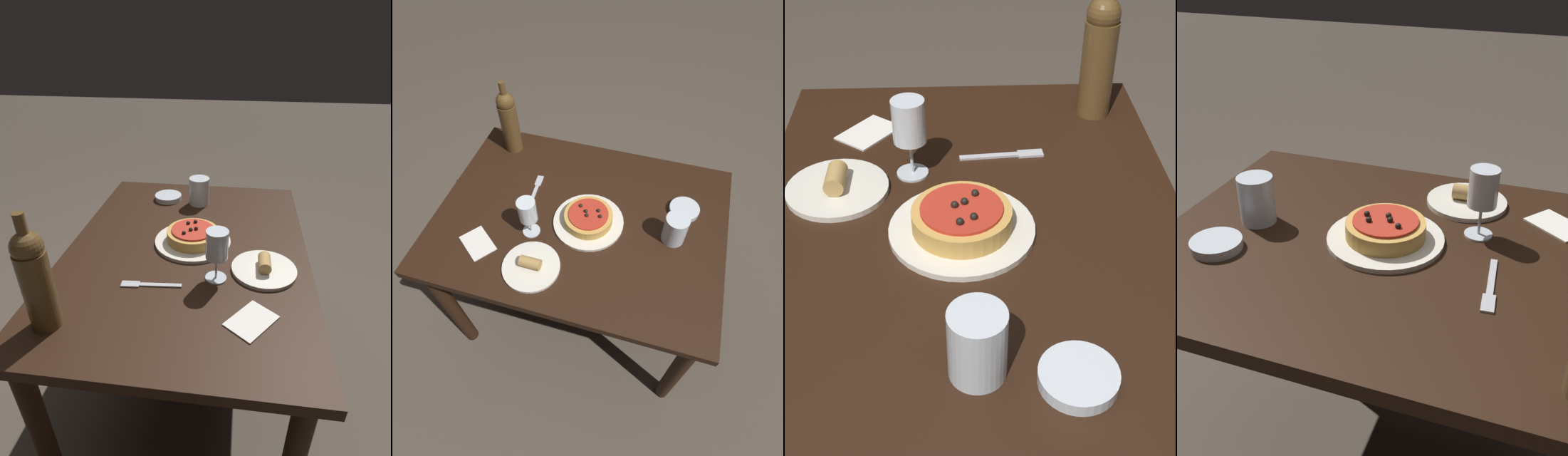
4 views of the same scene
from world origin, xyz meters
TOP-DOWN VIEW (x-y plane):
  - dining_table at (0.00, 0.00)m, footprint 1.11×0.83m
  - dinner_plate at (-0.04, 0.02)m, footprint 0.27×0.27m
  - pizza at (-0.04, 0.02)m, footprint 0.18×0.18m
  - wine_glass at (0.16, 0.11)m, footprint 0.07×0.07m
  - water_cup at (-0.36, -0.00)m, footprint 0.09×0.09m
  - side_bowl at (-0.38, -0.14)m, footprint 0.12×0.12m
  - fork at (0.22, -0.09)m, footprint 0.03×0.18m
  - side_plate at (0.10, 0.26)m, footprint 0.20×0.20m
  - paper_napkin at (0.33, 0.22)m, footprint 0.16×0.15m

SIDE VIEW (x-z plane):
  - dining_table at x=0.00m, z-range 0.26..1.01m
  - paper_napkin at x=0.33m, z-range 0.74..0.75m
  - fork at x=0.22m, z-range 0.74..0.75m
  - dinner_plate at x=-0.04m, z-range 0.74..0.75m
  - side_plate at x=0.10m, z-range 0.73..0.78m
  - side_bowl at x=-0.38m, z-range 0.74..0.76m
  - pizza at x=-0.04m, z-range 0.75..0.80m
  - water_cup at x=-0.36m, z-range 0.74..0.86m
  - wine_glass at x=0.16m, z-range 0.77..0.94m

